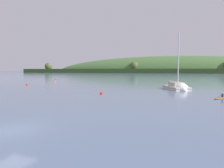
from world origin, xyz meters
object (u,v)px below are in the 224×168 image
mooring_buoy_foreground (55,82)px  mooring_buoy_far_upstream (102,94)px  canoe_with_paddler (222,98)px  mooring_buoy_off_fishing_boat (27,85)px  sailboat_far_left (178,89)px  mooring_buoy_midchannel (55,80)px

mooring_buoy_foreground → mooring_buoy_far_upstream: mooring_buoy_foreground is taller
canoe_with_paddler → mooring_buoy_far_upstream: (-19.27, -1.08, -0.09)m
canoe_with_paddler → mooring_buoy_off_fishing_boat: canoe_with_paddler is taller
sailboat_far_left → canoe_with_paddler: bearing=4.0°
mooring_buoy_foreground → mooring_buoy_off_fishing_boat: 15.49m
sailboat_far_left → mooring_buoy_midchannel: bearing=-144.4°
mooring_buoy_off_fishing_boat → mooring_buoy_far_upstream: bearing=-23.7°
sailboat_far_left → mooring_buoy_midchannel: size_ratio=21.47×
canoe_with_paddler → mooring_buoy_midchannel: size_ratio=6.30×
canoe_with_paddler → mooring_buoy_off_fishing_boat: size_ratio=5.14×
sailboat_far_left → mooring_buoy_foreground: size_ratio=18.41×
canoe_with_paddler → mooring_buoy_midchannel: 70.01m
mooring_buoy_off_fishing_boat → mooring_buoy_foreground: bearing=96.8°
sailboat_far_left → mooring_buoy_foreground: bearing=-135.7°
mooring_buoy_foreground → sailboat_far_left: bearing=-19.4°
sailboat_far_left → mooring_buoy_far_upstream: bearing=-70.7°
sailboat_far_left → mooring_buoy_off_fishing_boat: sailboat_far_left is taller
sailboat_far_left → mooring_buoy_far_upstream: sailboat_far_left is taller
mooring_buoy_midchannel → mooring_buoy_off_fishing_boat: bearing=-69.2°
mooring_buoy_far_upstream → sailboat_far_left: bearing=45.5°
mooring_buoy_foreground → mooring_buoy_off_fishing_boat: mooring_buoy_off_fishing_boat is taller
mooring_buoy_midchannel → mooring_buoy_far_upstream: (38.80, -40.18, -0.00)m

